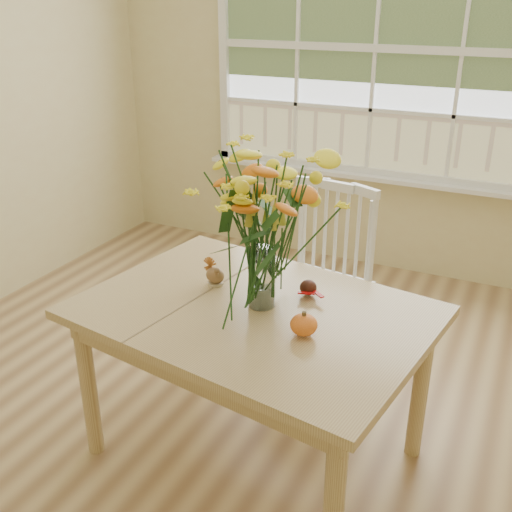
% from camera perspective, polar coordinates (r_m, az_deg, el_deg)
% --- Properties ---
extents(floor, '(4.00, 4.50, 0.01)m').
position_cam_1_polar(floor, '(2.86, -3.74, -17.53)').
color(floor, olive).
rests_on(floor, ground).
extents(wall_back, '(4.00, 0.02, 2.70)m').
position_cam_1_polar(wall_back, '(4.28, 11.23, 16.21)').
color(wall_back, beige).
rests_on(wall_back, floor).
extents(window, '(2.42, 0.12, 1.74)m').
position_cam_1_polar(window, '(4.22, 11.29, 18.60)').
color(window, silver).
rests_on(window, wall_back).
extents(dining_table, '(1.49, 1.16, 0.73)m').
position_cam_1_polar(dining_table, '(2.45, -0.20, -6.85)').
color(dining_table, tan).
rests_on(dining_table, floor).
extents(windsor_chair, '(0.51, 0.49, 0.99)m').
position_cam_1_polar(windsor_chair, '(3.15, 6.60, -1.43)').
color(windsor_chair, white).
rests_on(windsor_chair, floor).
extents(flower_vase, '(0.51, 0.51, 0.61)m').
position_cam_1_polar(flower_vase, '(2.27, 0.58, 3.47)').
color(flower_vase, white).
rests_on(flower_vase, dining_table).
extents(pumpkin, '(0.10, 0.10, 0.08)m').
position_cam_1_polar(pumpkin, '(2.21, 4.57, -6.64)').
color(pumpkin, '#DF5B1A').
rests_on(pumpkin, dining_table).
extents(turkey_figurine, '(0.10, 0.08, 0.11)m').
position_cam_1_polar(turkey_figurine, '(2.58, -3.91, -1.86)').
color(turkey_figurine, '#CCB78C').
rests_on(turkey_figurine, dining_table).
extents(dark_gourd, '(0.13, 0.09, 0.06)m').
position_cam_1_polar(dark_gourd, '(2.50, 4.99, -3.07)').
color(dark_gourd, '#38160F').
rests_on(dark_gourd, dining_table).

